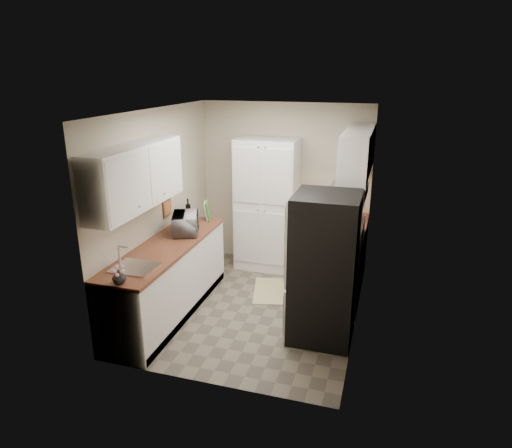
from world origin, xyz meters
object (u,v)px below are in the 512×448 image
(electric_range, at_px, (335,270))
(toaster_oven, at_px, (344,213))
(microwave, at_px, (186,224))
(wine_bottle, at_px, (188,210))
(pantry_cabinet, at_px, (267,205))
(refrigerator, at_px, (324,268))

(electric_range, distance_m, toaster_oven, 0.97)
(microwave, bearing_deg, wine_bottle, -0.45)
(pantry_cabinet, distance_m, electric_range, 1.58)
(refrigerator, distance_m, toaster_oven, 1.61)
(microwave, height_order, toaster_oven, microwave)
(wine_bottle, distance_m, toaster_oven, 2.20)
(refrigerator, relative_size, microwave, 3.61)
(electric_range, height_order, toaster_oven, electric_range)
(toaster_oven, bearing_deg, microwave, -171.44)
(refrigerator, xyz_separation_m, microwave, (-1.88, 0.43, 0.20))
(microwave, bearing_deg, refrigerator, -124.66)
(toaster_oven, bearing_deg, refrigerator, -113.95)
(pantry_cabinet, relative_size, electric_range, 1.77)
(pantry_cabinet, bearing_deg, electric_range, -38.22)
(toaster_oven, bearing_deg, pantry_cabinet, 151.11)
(pantry_cabinet, height_order, refrigerator, pantry_cabinet)
(microwave, height_order, wine_bottle, wine_bottle)
(pantry_cabinet, distance_m, microwave, 1.49)
(microwave, xyz_separation_m, wine_bottle, (-0.20, 0.52, 0.01))
(pantry_cabinet, distance_m, refrigerator, 2.07)
(pantry_cabinet, distance_m, wine_bottle, 1.22)
(refrigerator, bearing_deg, wine_bottle, 155.30)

